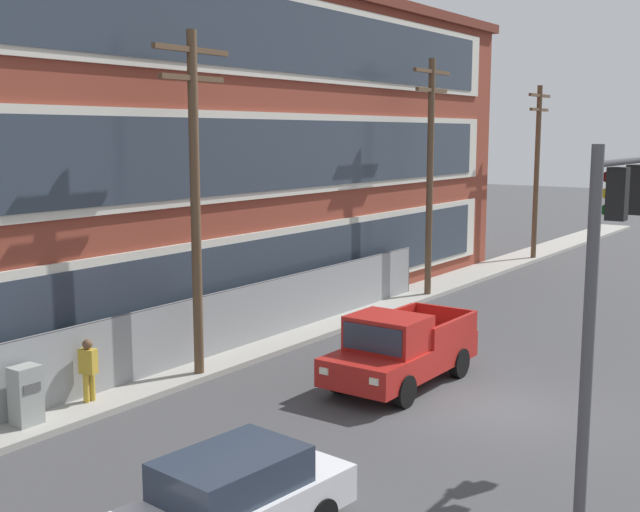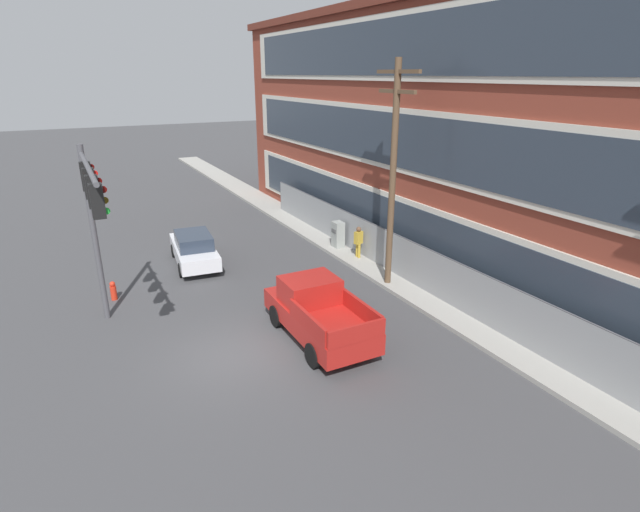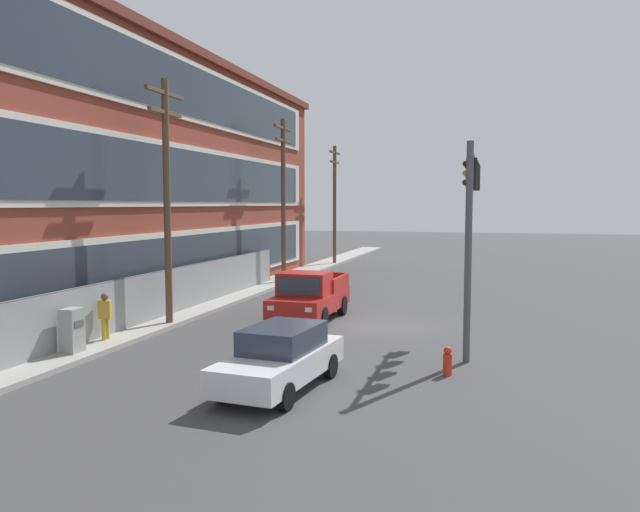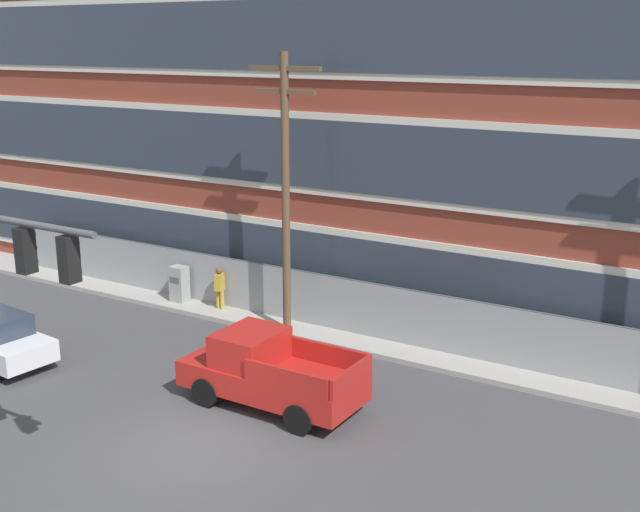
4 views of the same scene
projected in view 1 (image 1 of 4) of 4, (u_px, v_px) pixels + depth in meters
The scene contains 12 objects.
ground_plane at pixel (505, 411), 18.99m from camera, with size 160.00×160.00×0.00m, color #424244.
sidewalk_building_side at pixel (239, 353), 23.74m from camera, with size 80.00×1.93×0.16m, color #9E9B93.
brick_mill_building at pixel (64, 154), 26.04m from camera, with size 41.89×12.08×11.67m.
chain_link_fence at pixel (171, 338), 21.75m from camera, with size 26.43×0.06×1.98m.
traffic_signal_mast at pixel (625, 234), 14.19m from camera, with size 5.71×0.43×6.36m.
pickup_truck_red at pixel (399, 351), 20.77m from camera, with size 5.01×2.16×1.98m.
sedan_white at pixel (226, 503), 12.52m from camera, with size 4.69×2.17×1.56m.
utility_pole_near_corner at pixel (195, 191), 20.77m from camera, with size 2.60×0.26×9.11m.
utility_pole_midblock at pixel (430, 167), 31.29m from camera, with size 2.76×0.26×9.36m.
utility_pole_far_east at pixel (537, 164), 40.70m from camera, with size 2.69×0.26×8.89m.
electrical_cabinet at pixel (26, 399), 17.61m from camera, with size 0.61×0.50×1.48m.
pedestrian_near_cabinet at pixel (88, 368), 19.08m from camera, with size 0.33×0.45×1.69m.
Camera 1 is at (-17.40, -6.95, 6.52)m, focal length 45.00 mm.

